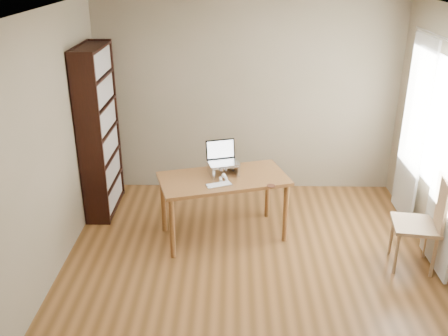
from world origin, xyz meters
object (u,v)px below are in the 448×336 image
at_px(keyboard, 219,185).
at_px(cat, 222,168).
at_px(bookshelf, 99,132).
at_px(laptop, 224,157).
at_px(chair, 424,219).
at_px(desk, 223,185).

bearing_deg(keyboard, cat, 62.59).
distance_m(bookshelf, keyboard, 1.76).
relative_size(bookshelf, laptop, 5.39).
height_order(bookshelf, chair, bookshelf).
distance_m(laptop, keyboard, 0.41).
height_order(desk, cat, cat).
height_order(bookshelf, cat, bookshelf).
xyz_separation_m(bookshelf, cat, (1.52, -0.55, -0.23)).
bearing_deg(keyboard, bookshelf, 127.06).
xyz_separation_m(laptop, chair, (2.08, -0.71, -0.39)).
xyz_separation_m(bookshelf, keyboard, (1.49, -0.89, -0.29)).
distance_m(desk, laptop, 0.32).
xyz_separation_m(bookshelf, laptop, (1.54, -0.53, -0.11)).
height_order(laptop, keyboard, laptop).
bearing_deg(chair, keyboard, 179.32).
relative_size(laptop, cat, 0.80).
xyz_separation_m(bookshelf, chair, (3.61, -1.24, -0.49)).
bearing_deg(cat, keyboard, -101.91).
bearing_deg(desk, cat, 80.73).
bearing_deg(cat, desk, -89.54).
height_order(keyboard, chair, chair).
relative_size(bookshelf, desk, 1.34).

